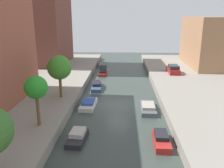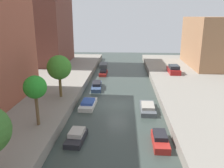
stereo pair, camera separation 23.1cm
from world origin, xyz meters
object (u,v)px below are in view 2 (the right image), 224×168
at_px(apartment_tower_far, 40,6).
at_px(moored_boat_left_3, 97,86).
at_px(low_block_right, 217,42).
at_px(moored_boat_left_2, 88,104).
at_px(moored_boat_right_3, 148,108).
at_px(street_tree_1, 35,88).
at_px(parked_car, 174,70).
at_px(street_tree_2, 59,68).
at_px(moored_boat_right_2, 160,140).
at_px(moored_boat_left_4, 103,73).
at_px(moored_boat_left_1, 76,137).
at_px(moored_boat_left_5, 103,65).

relative_size(apartment_tower_far, moored_boat_left_3, 4.73).
height_order(low_block_right, moored_boat_left_2, low_block_right).
relative_size(moored_boat_left_3, moored_boat_right_3, 1.12).
relative_size(street_tree_1, moored_boat_left_3, 0.96).
bearing_deg(parked_car, street_tree_2, -140.62).
xyz_separation_m(low_block_right, moored_boat_right_2, (-14.18, -28.22, -5.16)).
xyz_separation_m(street_tree_1, moored_boat_right_2, (10.64, -1.05, -4.04)).
xyz_separation_m(moored_boat_left_2, moored_boat_right_3, (6.89, -0.88, 0.01)).
xyz_separation_m(moored_boat_left_3, moored_boat_left_4, (0.21, 8.46, -0.03)).
bearing_deg(moored_boat_left_2, moored_boat_left_1, -88.50).
distance_m(street_tree_2, moored_boat_right_3, 11.16).
distance_m(low_block_right, moored_boat_left_2, 29.90).
relative_size(parked_car, moored_boat_right_2, 1.26).
xyz_separation_m(low_block_right, moored_boat_left_3, (-21.34, -12.86, -5.16)).
relative_size(parked_car, moored_boat_left_1, 1.33).
xyz_separation_m(parked_car, moored_boat_left_1, (-12.24, -21.39, -1.22)).
xyz_separation_m(street_tree_1, parked_car, (15.79, 20.54, -2.85)).
bearing_deg(moored_boat_right_2, apartment_tower_far, 123.73).
relative_size(street_tree_2, moored_boat_right_2, 1.52).
xyz_separation_m(moored_boat_left_4, moored_boat_left_5, (-0.63, 7.01, -0.02)).
relative_size(street_tree_2, moored_boat_left_3, 1.07).
distance_m(moored_boat_left_4, moored_boat_right_3, 17.86).
height_order(low_block_right, moored_boat_left_4, low_block_right).
distance_m(moored_boat_left_1, moored_boat_left_4, 23.62).
bearing_deg(moored_boat_left_4, street_tree_1, -99.23).
height_order(low_block_right, street_tree_2, low_block_right).
bearing_deg(moored_boat_left_1, moored_boat_right_3, 46.31).
xyz_separation_m(parked_car, moored_boat_right_2, (-5.15, -21.59, -1.19)).
relative_size(moored_boat_left_2, moored_boat_left_5, 1.05).
distance_m(street_tree_1, moored_boat_left_4, 23.43).
bearing_deg(low_block_right, moored_boat_left_3, -148.93).
height_order(apartment_tower_far, moored_boat_left_2, apartment_tower_far).
distance_m(low_block_right, moored_boat_right_2, 32.00).
height_order(moored_boat_left_2, moored_boat_left_3, moored_boat_left_3).
relative_size(apartment_tower_far, parked_car, 5.35).
bearing_deg(moored_boat_left_3, moored_boat_left_5, 91.53).
relative_size(low_block_right, street_tree_2, 2.87).
relative_size(moored_boat_left_1, moored_boat_right_2, 0.95).
relative_size(street_tree_1, parked_car, 1.08).
bearing_deg(moored_boat_left_2, moored_boat_left_5, 90.69).
bearing_deg(moored_boat_left_2, low_block_right, 43.15).
distance_m(low_block_right, street_tree_2, 31.64).
bearing_deg(street_tree_2, moored_boat_left_1, -67.13).
bearing_deg(moored_boat_left_1, moored_boat_left_2, 91.50).
bearing_deg(low_block_right, moored_boat_left_5, 173.16).
bearing_deg(parked_car, moored_boat_left_4, 169.55).
height_order(low_block_right, moored_boat_left_1, low_block_right).
distance_m(street_tree_1, parked_car, 26.07).
relative_size(low_block_right, street_tree_1, 3.19).
bearing_deg(street_tree_1, moored_boat_left_3, 76.31).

